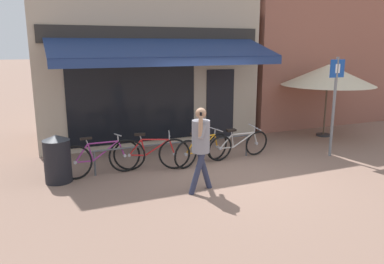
{
  "coord_description": "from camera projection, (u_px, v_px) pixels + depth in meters",
  "views": [
    {
      "loc": [
        -3.97,
        -6.9,
        2.78
      ],
      "look_at": [
        -1.02,
        0.0,
        1.05
      ],
      "focal_mm": 35.0,
      "sensor_mm": 36.0,
      "label": 1
    }
  ],
  "objects": [
    {
      "name": "ground_plane",
      "position": [
        234.0,
        174.0,
        8.33
      ],
      "size": [
        160.0,
        160.0,
        0.0
      ],
      "primitive_type": "plane",
      "color": "#846656"
    },
    {
      "name": "shop_front",
      "position": [
        143.0,
        45.0,
        11.5
      ],
      "size": [
        6.47,
        4.64,
        5.61
      ],
      "color": "tan",
      "rests_on": "ground_plane"
    },
    {
      "name": "neighbour_building",
      "position": [
        313.0,
        40.0,
        14.62
      ],
      "size": [
        7.2,
        4.0,
        5.98
      ],
      "color": "#8E5647",
      "rests_on": "ground_plane"
    },
    {
      "name": "bike_rack_rail",
      "position": [
        177.0,
        145.0,
        8.85
      ],
      "size": [
        3.94,
        0.04,
        0.57
      ],
      "color": "#47494F",
      "rests_on": "ground_plane"
    },
    {
      "name": "bicycle_purple",
      "position": [
        100.0,
        158.0,
        8.18
      ],
      "size": [
        1.83,
        0.52,
        0.9
      ],
      "rotation": [
        -0.12,
        0.0,
        0.08
      ],
      "color": "black",
      "rests_on": "ground_plane"
    },
    {
      "name": "bicycle_red",
      "position": [
        152.0,
        153.0,
        8.52
      ],
      "size": [
        1.69,
        0.69,
        0.87
      ],
      "rotation": [
        0.03,
        0.0,
        -0.31
      ],
      "color": "black",
      "rests_on": "ground_plane"
    },
    {
      "name": "bicycle_orange",
      "position": [
        202.0,
        149.0,
        8.93
      ],
      "size": [
        1.66,
        0.67,
        0.84
      ],
      "rotation": [
        0.08,
        0.0,
        0.33
      ],
      "color": "black",
      "rests_on": "ground_plane"
    },
    {
      "name": "bicycle_silver",
      "position": [
        239.0,
        145.0,
        9.39
      ],
      "size": [
        1.78,
        0.52,
        0.83
      ],
      "rotation": [
        0.15,
        0.0,
        0.08
      ],
      "color": "black",
      "rests_on": "ground_plane"
    },
    {
      "name": "pedestrian_adult",
      "position": [
        201.0,
        141.0,
        7.13
      ],
      "size": [
        0.58,
        0.56,
        1.67
      ],
      "rotation": [
        0.0,
        0.0,
        3.09
      ],
      "color": "#282D47",
      "rests_on": "ground_plane"
    },
    {
      "name": "litter_bin",
      "position": [
        57.0,
        159.0,
        7.74
      ],
      "size": [
        0.56,
        0.56,
        1.01
      ],
      "color": "black",
      "rests_on": "ground_plane"
    },
    {
      "name": "parking_sign",
      "position": [
        335.0,
        97.0,
        9.35
      ],
      "size": [
        0.44,
        0.07,
        2.52
      ],
      "color": "slate",
      "rests_on": "ground_plane"
    },
    {
      "name": "cafe_parasol",
      "position": [
        328.0,
        75.0,
        11.42
      ],
      "size": [
        2.81,
        2.81,
        2.23
      ],
      "color": "#4C3D2D",
      "rests_on": "ground_plane"
    }
  ]
}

